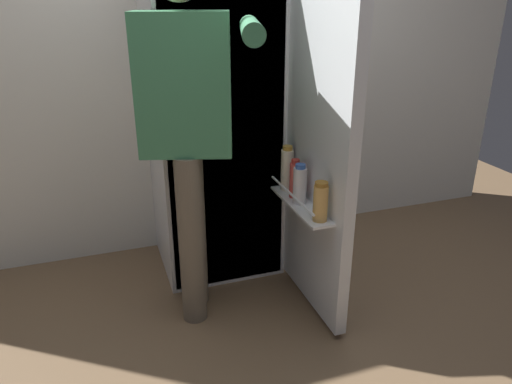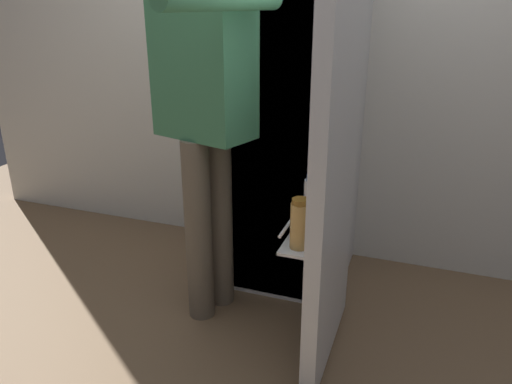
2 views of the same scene
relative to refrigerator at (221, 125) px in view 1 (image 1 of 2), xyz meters
The scene contains 4 objects.
ground_plane 0.98m from the refrigerator, 93.70° to the right, with size 5.84×5.84×0.00m, color brown.
kitchen_wall 0.61m from the refrigerator, 94.48° to the left, with size 4.40×0.10×2.63m, color silver.
refrigerator is the anchor object (origin of this frame).
person 0.50m from the refrigerator, 122.11° to the right, with size 0.56×0.79×1.70m.
Camera 1 is at (-0.63, -2.01, 1.52)m, focal length 34.02 mm.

